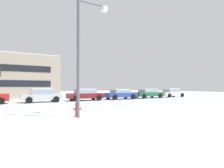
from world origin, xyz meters
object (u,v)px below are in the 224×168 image
object	(u,v)px
parked_car_blue	(121,94)
parked_car_white	(171,93)
street_lamp	(83,45)
parked_car_green	(148,93)
parked_car_silver	(42,95)
fire_hydrant	(77,108)
parked_car_maroon	(85,95)

from	to	relation	value
parked_car_blue	parked_car_white	world-z (taller)	parked_car_white
street_lamp	parked_car_green	distance (m)	19.03
parked_car_silver	parked_car_white	size ratio (longest dim) A/B	0.94
fire_hydrant	parked_car_maroon	distance (m)	12.13
parked_car_silver	parked_car_maroon	bearing A→B (deg)	0.45
fire_hydrant	parked_car_silver	size ratio (longest dim) A/B	0.21
parked_car_white	parked_car_green	bearing A→B (deg)	-178.53
street_lamp	parked_car_green	world-z (taller)	street_lamp
street_lamp	parked_car_white	bearing A→B (deg)	30.88
fire_hydrant	parked_car_green	distance (m)	18.61
parked_car_white	parked_car_silver	bearing A→B (deg)	-179.26
parked_car_silver	parked_car_maroon	distance (m)	4.97
parked_car_maroon	parked_car_green	xyz separation A→B (m)	(9.93, 0.09, -0.02)
parked_car_maroon	fire_hydrant	bearing A→B (deg)	-114.09
parked_car_maroon	parked_car_silver	bearing A→B (deg)	-179.55
street_lamp	parked_car_white	distance (m)	23.15
parked_car_silver	parked_car_green	bearing A→B (deg)	0.49
parked_car_maroon	parked_car_green	size ratio (longest dim) A/B	0.95
parked_car_green	parked_car_white	world-z (taller)	parked_car_white
parked_car_maroon	parked_car_blue	distance (m)	4.97
street_lamp	fire_hydrant	bearing A→B (deg)	109.48
parked_car_white	parked_car_blue	bearing A→B (deg)	-178.29
parked_car_maroon	parked_car_blue	size ratio (longest dim) A/B	1.01
parked_car_maroon	parked_car_white	bearing A→B (deg)	0.83
parked_car_maroon	parked_car_blue	bearing A→B (deg)	-0.93
parked_car_blue	parked_car_green	world-z (taller)	parked_car_green
street_lamp	parked_car_maroon	bearing A→B (deg)	67.53
street_lamp	parked_car_silver	bearing A→B (deg)	90.93
street_lamp	parked_car_silver	world-z (taller)	street_lamp
fire_hydrant	parked_car_white	bearing A→B (deg)	29.62
parked_car_blue	parked_car_green	distance (m)	4.97
fire_hydrant	parked_car_white	xyz separation A→B (m)	(19.85, 11.29, 0.27)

